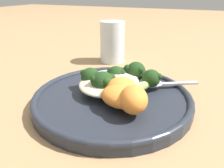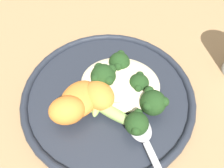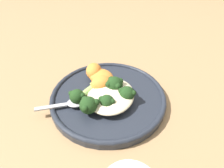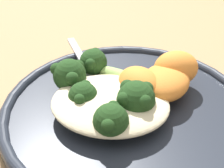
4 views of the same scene
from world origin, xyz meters
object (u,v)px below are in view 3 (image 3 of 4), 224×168
sweet_potato_chunk_0 (100,83)px  sweet_potato_chunk_1 (94,71)px  broccoli_stalk_1 (91,101)px  plate (108,96)px  broccoli_stalk_4 (112,85)px  broccoli_stalk_3 (122,93)px  spoon (73,103)px  quinoa_mound (111,95)px  broccoli_stalk_2 (105,98)px  broccoli_stalk_0 (83,93)px  sweet_potato_chunk_2 (101,77)px

sweet_potato_chunk_0 → sweet_potato_chunk_1: (0.04, 0.03, 0.00)m
broccoli_stalk_1 → sweet_potato_chunk_1: sweet_potato_chunk_1 is taller
plate → broccoli_stalk_4: bearing=-37.8°
broccoli_stalk_3 → spoon: bearing=-137.1°
quinoa_mound → broccoli_stalk_2: bearing=150.7°
broccoli_stalk_0 → broccoli_stalk_2: size_ratio=1.05×
broccoli_stalk_4 → sweet_potato_chunk_1: size_ratio=1.62×
plate → sweet_potato_chunk_2: bearing=39.8°
sweet_potato_chunk_1 → quinoa_mound: bearing=-134.0°
broccoli_stalk_3 → broccoli_stalk_1: bearing=-124.4°
broccoli_stalk_3 → broccoli_stalk_4: (0.02, 0.03, 0.00)m
broccoli_stalk_0 → sweet_potato_chunk_0: 0.05m
sweet_potato_chunk_0 → plate: bearing=-112.0°
broccoli_stalk_0 → broccoli_stalk_2: 0.05m
sweet_potato_chunk_1 → spoon: (-0.11, 0.01, -0.02)m
sweet_potato_chunk_1 → spoon: size_ratio=0.48×
broccoli_stalk_2 → sweet_potato_chunk_2: 0.08m
quinoa_mound → sweet_potato_chunk_2: sweet_potato_chunk_2 is taller
plate → spoon: bearing=133.5°
broccoli_stalk_1 → broccoli_stalk_4: size_ratio=1.36×
sweet_potato_chunk_2 → spoon: size_ratio=0.62×
sweet_potato_chunk_2 → spoon: (-0.10, 0.03, -0.01)m
broccoli_stalk_1 → sweet_potato_chunk_1: 0.11m
broccoli_stalk_4 → spoon: bearing=-135.0°
broccoli_stalk_4 → sweet_potato_chunk_1: bearing=149.3°
broccoli_stalk_4 → sweet_potato_chunk_2: 0.05m
quinoa_mound → spoon: size_ratio=1.16×
spoon → broccoli_stalk_2: bearing=171.5°
plate → broccoli_stalk_0: bearing=124.8°
broccoli_stalk_1 → broccoli_stalk_3: size_ratio=1.06×
sweet_potato_chunk_2 → spoon: 0.10m
quinoa_mound → broccoli_stalk_3: 0.02m
broccoli_stalk_3 → sweet_potato_chunk_1: bearing=163.2°
quinoa_mound → spoon: quinoa_mound is taller
sweet_potato_chunk_2 → plate: bearing=-140.2°
broccoli_stalk_3 → sweet_potato_chunk_1: (0.05, 0.09, 0.01)m
plate → broccoli_stalk_4: broccoli_stalk_4 is taller
broccoli_stalk_0 → spoon: broccoli_stalk_0 is taller
broccoli_stalk_2 → broccoli_stalk_3: size_ratio=0.89×
plate → broccoli_stalk_1: broccoli_stalk_1 is taller
broccoli_stalk_3 → broccoli_stalk_4: size_ratio=1.28×
plate → sweet_potato_chunk_2: sweet_potato_chunk_2 is taller
broccoli_stalk_2 → quinoa_mound: bearing=113.2°
plate → broccoli_stalk_2: (-0.03, -0.00, 0.02)m
broccoli_stalk_4 → sweet_potato_chunk_0: broccoli_stalk_4 is taller
broccoli_stalk_1 → sweet_potato_chunk_2: (0.09, 0.01, -0.00)m
broccoli_stalk_0 → broccoli_stalk_1: (-0.02, -0.03, 0.00)m
broccoli_stalk_3 → spoon: (-0.05, 0.10, -0.01)m
quinoa_mound → sweet_potato_chunk_2: bearing=38.7°
quinoa_mound → broccoli_stalk_4: (0.03, 0.00, 0.01)m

